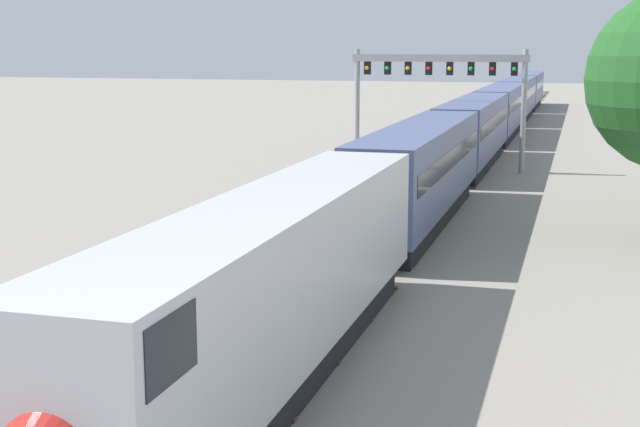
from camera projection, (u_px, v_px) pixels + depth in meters
track_main at (490, 148)px, 76.11m from camera, size 2.60×200.00×0.16m
track_near at (373, 179)px, 58.72m from camera, size 2.60×160.00×0.16m
passenger_train at (490, 119)px, 74.75m from camera, size 3.04×130.54×4.80m
signal_gantry at (439, 81)px, 62.12m from camera, size 12.10×0.49×8.30m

